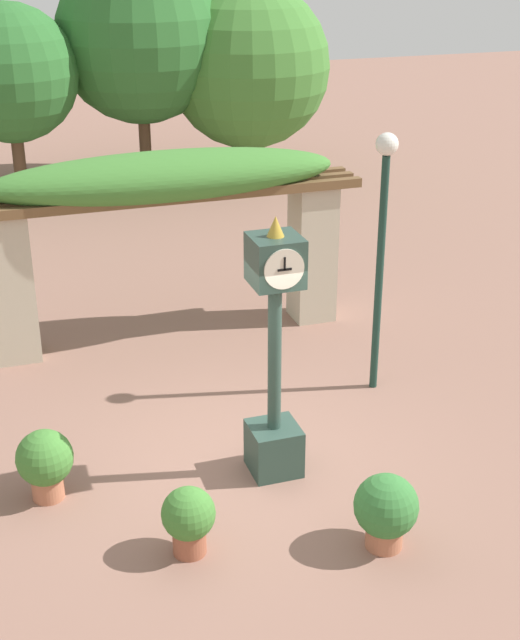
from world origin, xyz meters
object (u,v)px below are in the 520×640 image
pedestal_clock (275,362)px  potted_plant_far_left (45,461)px  potted_plant_near_left (386,509)px  lamp_post (382,225)px  potted_plant_near_right (189,518)px

pedestal_clock → potted_plant_far_left: (-2.50, 0.27, -0.92)m
potted_plant_near_left → lamp_post: (1.33, 3.10, 1.84)m
potted_plant_near_left → lamp_post: bearing=66.8°
potted_plant_far_left → lamp_post: lamp_post is taller
potted_plant_near_right → potted_plant_near_left: bearing=-15.5°
lamp_post → potted_plant_near_left: bearing=-113.2°
potted_plant_near_left → potted_plant_far_left: size_ratio=0.99×
pedestal_clock → potted_plant_far_left: size_ratio=3.73×
pedestal_clock → lamp_post: lamp_post is taller
pedestal_clock → potted_plant_near_left: (0.60, -1.63, -0.94)m
potted_plant_near_left → lamp_post: size_ratio=0.23×
pedestal_clock → potted_plant_far_left: bearing=173.9°
potted_plant_far_left → potted_plant_near_right: bearing=-48.3°
potted_plant_far_left → lamp_post: size_ratio=0.24×
potted_plant_near_right → lamp_post: bearing=38.9°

